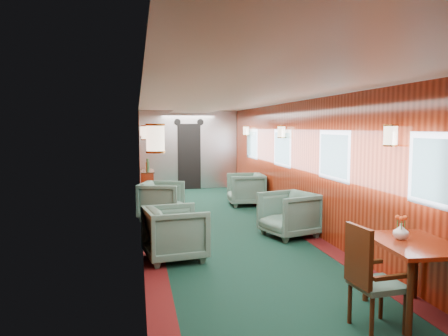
# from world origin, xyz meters

# --- Properties ---
(room) EXTENTS (12.00, 12.10, 2.40)m
(room) POSITION_xyz_m (0.00, 0.00, 1.63)
(room) COLOR black
(room) RESTS_ON ground
(bulkhead) EXTENTS (2.98, 0.17, 2.39)m
(bulkhead) POSITION_xyz_m (0.00, 5.91, 1.18)
(bulkhead) COLOR silver
(bulkhead) RESTS_ON ground
(windows_right) EXTENTS (0.02, 8.60, 0.80)m
(windows_right) POSITION_xyz_m (1.49, 0.25, 1.45)
(windows_right) COLOR #A7A8AE
(windows_right) RESTS_ON ground
(wall_sconces) EXTENTS (2.97, 7.97, 0.25)m
(wall_sconces) POSITION_xyz_m (0.00, 0.57, 1.79)
(wall_sconces) COLOR beige
(wall_sconces) RESTS_ON ground
(dining_table) EXTENTS (0.79, 1.07, 0.76)m
(dining_table) POSITION_xyz_m (1.12, -3.63, 0.64)
(dining_table) COLOR maroon
(dining_table) RESTS_ON ground
(side_chair) EXTENTS (0.48, 0.51, 1.00)m
(side_chair) POSITION_xyz_m (0.53, -3.81, 0.54)
(side_chair) COLOR #1B413A
(side_chair) RESTS_ON ground
(credenza) EXTENTS (0.30, 0.97, 1.14)m
(credenza) POSITION_xyz_m (-1.34, 3.09, 0.45)
(credenza) COLOR maroon
(credenza) RESTS_ON ground
(flower_vase) EXTENTS (0.16, 0.16, 0.16)m
(flower_vase) POSITION_xyz_m (1.05, -3.51, 0.85)
(flower_vase) COLOR silver
(flower_vase) RESTS_ON dining_table
(armchair_left_near) EXTENTS (0.96, 0.94, 0.77)m
(armchair_left_near) POSITION_xyz_m (-1.05, -1.26, 0.38)
(armchair_left_near) COLOR #1B413A
(armchair_left_near) RESTS_ON ground
(armchair_left_far) EXTENTS (1.06, 1.04, 0.77)m
(armchair_left_far) POSITION_xyz_m (-1.08, 1.60, 0.39)
(armchair_left_far) COLOR #1B413A
(armchair_left_far) RESTS_ON ground
(armchair_right_near) EXTENTS (1.06, 1.04, 0.78)m
(armchair_right_near) POSITION_xyz_m (1.01, -0.31, 0.39)
(armchair_right_near) COLOR #1B413A
(armchair_right_near) RESTS_ON ground
(armchair_right_far) EXTENTS (0.91, 0.89, 0.78)m
(armchair_right_far) POSITION_xyz_m (1.02, 2.80, 0.39)
(armchair_right_far) COLOR #1B413A
(armchair_right_far) RESTS_ON ground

